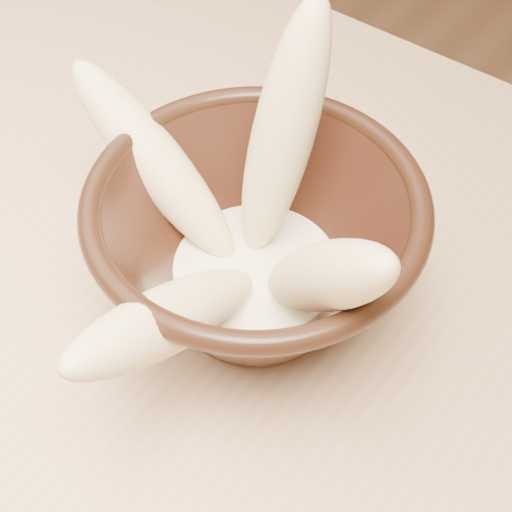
{
  "coord_description": "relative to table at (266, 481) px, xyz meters",
  "views": [
    {
      "loc": [
        0.11,
        -0.15,
        1.15
      ],
      "look_at": [
        -0.06,
        0.07,
        0.8
      ],
      "focal_mm": 50.0,
      "sensor_mm": 36.0,
      "label": 1
    }
  ],
  "objects": [
    {
      "name": "banana_front",
      "position": [
        -0.06,
        -0.01,
        0.16
      ],
      "size": [
        0.04,
        0.16,
        0.11
      ],
      "primitive_type": "ellipsoid",
      "rotation": [
        1.05,
        0.0,
        0.03
      ],
      "color": "#EACC8A",
      "rests_on": "bowl"
    },
    {
      "name": "banana_right",
      "position": [
        -0.0,
        0.05,
        0.18
      ],
      "size": [
        0.13,
        0.08,
        0.15
      ],
      "primitive_type": "ellipsoid",
      "rotation": [
        0.64,
        0.0,
        1.16
      ],
      "color": "#EACC8A",
      "rests_on": "bowl"
    },
    {
      "name": "banana_upright",
      "position": [
        -0.07,
        0.11,
        0.2
      ],
      "size": [
        0.04,
        0.09,
        0.17
      ],
      "primitive_type": "ellipsoid",
      "rotation": [
        0.34,
        0.0,
        3.14
      ],
      "color": "#EACC8A",
      "rests_on": "bowl"
    },
    {
      "name": "table",
      "position": [
        0.0,
        0.0,
        0.0
      ],
      "size": [
        1.2,
        0.8,
        0.75
      ],
      "color": "tan",
      "rests_on": "ground"
    },
    {
      "name": "banana_left",
      "position": [
        -0.15,
        0.07,
        0.16
      ],
      "size": [
        0.15,
        0.05,
        0.12
      ],
      "primitive_type": "ellipsoid",
      "rotation": [
        0.97,
        0.0,
        -1.63
      ],
      "color": "#EACC8A",
      "rests_on": "bowl"
    },
    {
      "name": "milk_puddle",
      "position": [
        -0.06,
        0.07,
        0.11
      ],
      "size": [
        0.11,
        0.11,
        0.02
      ],
      "primitive_type": "cylinder",
      "color": "beige",
      "rests_on": "bowl"
    },
    {
      "name": "bowl",
      "position": [
        -0.06,
        0.07,
        0.14
      ],
      "size": [
        0.2,
        0.2,
        0.11
      ],
      "rotation": [
        0.0,
        0.0,
        -0.27
      ],
      "color": "black",
      "rests_on": "table"
    }
  ]
}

